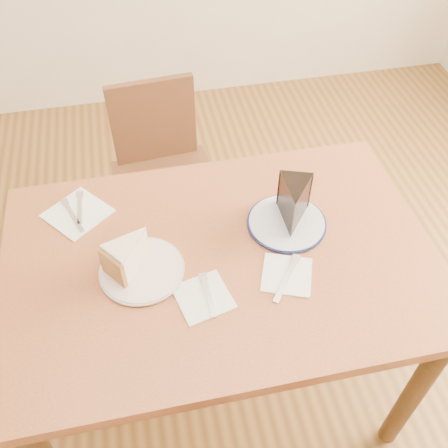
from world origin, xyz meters
The scene contains 14 objects.
ground centered at (0.00, 0.00, 0.00)m, with size 4.00×4.00×0.00m, color #4E3214.
table centered at (0.00, 0.00, 0.65)m, with size 1.20×0.80×0.75m.
chair_far centered at (-0.09, 0.70, 0.46)m, with size 0.44×0.44×0.82m.
plate_cream centered at (-0.22, -0.01, 0.76)m, with size 0.22×0.22×0.01m, color silver.
plate_navy centered at (0.22, 0.08, 0.76)m, with size 0.22×0.22×0.01m, color white.
carrot_cake centered at (-0.24, 0.01, 0.81)m, with size 0.09×0.12×0.09m, color white, non-canonical shape.
chocolate_cake centered at (0.23, 0.08, 0.82)m, with size 0.09×0.13×0.12m, color black, non-canonical shape.
napkin_cream centered at (-0.07, -0.13, 0.75)m, with size 0.13×0.13×0.00m, color white.
napkin_navy centered at (0.16, -0.10, 0.75)m, with size 0.13×0.13×0.00m, color white.
napkin_spare centered at (-0.39, 0.25, 0.75)m, with size 0.16×0.16×0.00m, color white.
fork_cream centered at (-0.06, -0.13, 0.76)m, with size 0.01×0.14×0.00m, color silver.
knife_navy centered at (0.16, -0.12, 0.76)m, with size 0.02×0.17×0.00m, color silver.
fork_spare centered at (-0.38, 0.27, 0.76)m, with size 0.01×0.14×0.00m, color silver.
knife_spare centered at (-0.40, 0.24, 0.76)m, with size 0.01×0.16×0.00m, color silver.
Camera 1 is at (-0.17, -0.86, 1.83)m, focal length 40.00 mm.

